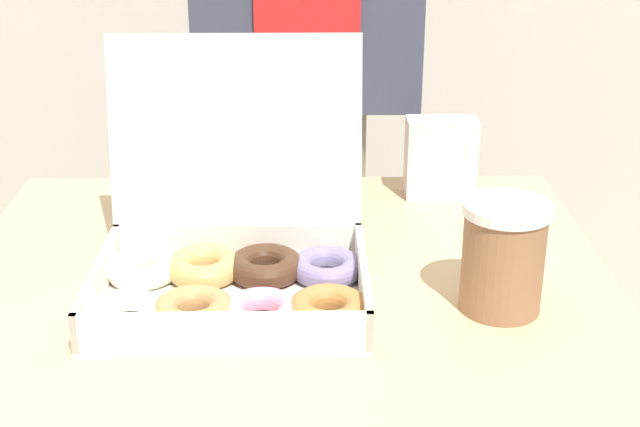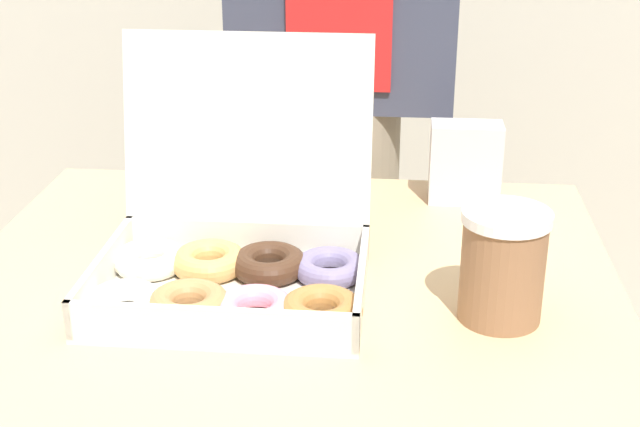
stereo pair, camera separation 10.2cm
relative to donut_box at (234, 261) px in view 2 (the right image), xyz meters
name	(u,v)px [view 2 (the right image)]	position (x,y,z in m)	size (l,w,h in m)	color
donut_box	(234,261)	(0.00, 0.00, 0.00)	(0.33, 0.29, 0.28)	silver
coffee_cup	(503,265)	(0.31, -0.04, 0.03)	(0.10, 0.10, 0.13)	#8C6042
napkin_holder	(465,163)	(0.29, 0.32, 0.02)	(0.10, 0.06, 0.12)	silver
person_customer	(342,72)	(0.09, 0.55, 0.10)	(0.37, 0.21, 1.60)	gray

